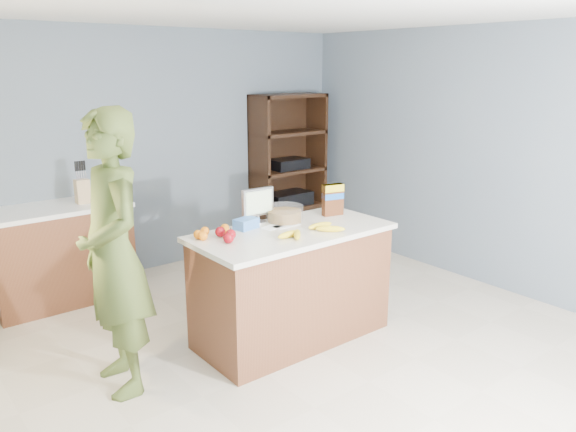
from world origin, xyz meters
TOP-DOWN VIEW (x-y plane):
  - floor at (0.00, 0.00)m, footprint 4.50×5.00m
  - walls at (0.00, 0.00)m, footprint 4.52×5.02m
  - counter_peninsula at (0.00, 0.30)m, footprint 1.56×0.76m
  - back_cabinet at (-1.20, 2.20)m, footprint 1.24×0.62m
  - shelving_unit at (1.55, 2.35)m, footprint 0.90×0.40m
  - person at (-1.34, 0.47)m, footprint 0.50×0.72m
  - knife_block at (-0.96, 2.17)m, footprint 0.12×0.10m
  - envelopes at (-0.01, 0.44)m, footprint 0.32×0.18m
  - bananas at (0.04, 0.14)m, footprint 0.56×0.24m
  - apples at (-0.53, 0.40)m, footprint 0.14×0.24m
  - oranges at (-0.57, 0.53)m, footprint 0.31×0.17m
  - blue_carton at (-0.26, 0.55)m, footprint 0.20×0.15m
  - salad_bowl at (0.11, 0.53)m, footprint 0.30×0.30m
  - tv at (-0.09, 0.63)m, footprint 0.28×0.12m
  - cereal_box at (0.54, 0.43)m, footprint 0.19×0.11m

SIDE VIEW (x-z plane):
  - floor at x=0.00m, z-range -0.01..0.01m
  - counter_peninsula at x=0.00m, z-range -0.03..0.87m
  - back_cabinet at x=-1.20m, z-range 0.00..0.90m
  - shelving_unit at x=1.55m, z-range -0.04..1.76m
  - envelopes at x=-0.01m, z-range 0.90..0.90m
  - bananas at x=0.04m, z-range 0.90..0.95m
  - oranges at x=-0.57m, z-range 0.90..0.97m
  - apples at x=-0.53m, z-range 0.90..0.98m
  - blue_carton at x=-0.26m, z-range 0.90..0.98m
  - person at x=-1.34m, z-range 0.00..1.88m
  - salad_bowl at x=0.11m, z-range 0.89..1.02m
  - knife_block at x=-0.96m, z-range 0.86..1.17m
  - cereal_box at x=0.54m, z-range 0.92..1.19m
  - tv at x=-0.09m, z-range 0.92..1.20m
  - walls at x=0.00m, z-range 0.40..2.91m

